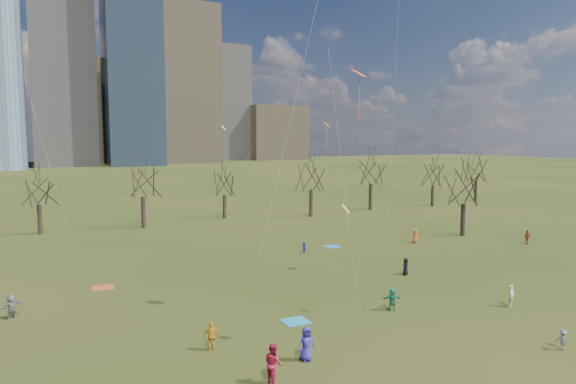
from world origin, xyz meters
name	(u,v)px	position (x,y,z in m)	size (l,w,h in m)	color
ground	(369,316)	(0.00, 0.00, 0.00)	(500.00, 500.00, 0.00)	black
downtown_skyline	(76,72)	(-2.43, 210.64, 39.01)	(212.50, 78.00, 118.00)	slate
bare_tree_row	(201,180)	(-0.09, 37.22, 6.12)	(113.04, 29.80, 9.50)	black
blanket_teal	(296,321)	(-4.73, 1.23, 0.01)	(1.60, 1.50, 0.03)	teal
blanket_navy	(332,246)	(8.95, 19.51, 0.01)	(1.60, 1.50, 0.03)	#2661B4
blanket_crimson	(103,288)	(-14.83, 14.35, 0.01)	(1.60, 1.50, 0.03)	#AD3F22
person_0	(306,344)	(-6.82, -4.10, 0.90)	(0.88, 0.57, 1.80)	#2F24A0
person_1	(511,296)	(9.90, -2.71, 0.75)	(0.55, 0.36, 1.51)	silver
person_2	(273,363)	(-9.38, -5.57, 0.97)	(0.95, 0.74, 1.95)	#AB1836
person_3	(563,340)	(6.45, -9.07, 0.57)	(0.74, 0.42, 1.14)	slate
person_4	(212,336)	(-10.82, -0.65, 0.80)	(0.93, 0.39, 1.59)	orange
person_5	(392,299)	(2.05, 0.26, 0.77)	(1.42, 0.45, 1.53)	#1C7E56
person_6	(406,266)	(8.65, 7.00, 0.74)	(0.72, 0.47, 1.47)	black
person_8	(304,248)	(4.72, 17.94, 0.58)	(0.56, 0.44, 1.16)	#273EAA
person_10	(527,237)	(28.77, 11.31, 0.78)	(0.91, 0.38, 1.56)	#A03716
person_11	(11,306)	(-20.89, 9.72, 0.83)	(1.53, 0.49, 1.65)	slate
person_12	(415,236)	(18.17, 17.15, 0.77)	(0.75, 0.49, 1.54)	orange
kites_airborne	(293,109)	(1.98, 14.94, 14.17)	(54.86, 50.21, 34.71)	#F04914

